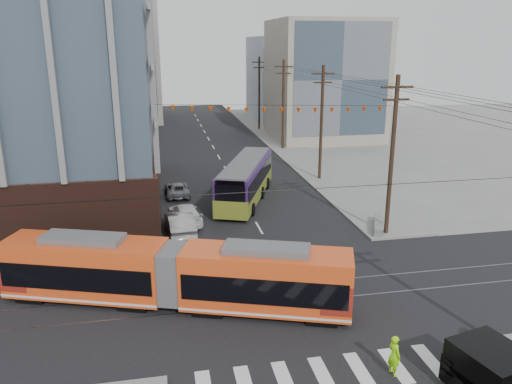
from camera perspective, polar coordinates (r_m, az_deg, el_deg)
ground at (r=24.28m, az=7.16°, el=-15.67°), size 160.00×160.00×0.00m
bg_bldg_nw_near at (r=72.23m, az=-19.70°, el=12.60°), size 18.00×16.00×18.00m
bg_bldg_ne_near at (r=71.31m, az=7.75°, el=12.55°), size 14.00×14.00×16.00m
bg_bldg_nw_far at (r=91.73m, az=-16.11°, el=14.21°), size 16.00×18.00×20.00m
bg_bldg_ne_far at (r=91.03m, az=4.85°, el=12.87°), size 16.00×16.00×14.00m
utility_pole_far at (r=77.29m, az=0.37°, el=11.14°), size 0.30×0.30×11.00m
streetcar at (r=25.86m, az=-9.38°, el=-9.29°), size 17.59×8.26×3.42m
city_bus at (r=42.51m, az=-1.16°, el=1.40°), size 6.89×12.44×3.48m
parked_car_silver at (r=35.32m, az=-8.70°, el=-3.57°), size 2.13×5.16×1.66m
parked_car_white at (r=37.64m, az=-8.10°, el=-2.46°), size 2.58×5.10×1.42m
parked_car_grey at (r=44.39m, az=-9.01°, el=0.32°), size 2.16×4.39×1.20m
pedestrian at (r=21.83m, az=15.52°, el=-17.53°), size 0.55×0.72×1.76m
jersey_barrier at (r=36.92m, az=13.78°, el=-3.74°), size 2.21×3.64×0.72m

